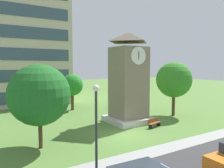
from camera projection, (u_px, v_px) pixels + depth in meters
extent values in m
plane|color=#567F38|center=(126.00, 135.00, 19.79)|extent=(160.00, 160.00, 0.00)
cube|color=#9E9E99|center=(158.00, 150.00, 16.23)|extent=(120.00, 1.60, 0.01)
cube|color=beige|center=(4.00, 27.00, 36.50)|extent=(18.94, 12.58, 25.60)
cube|color=#384C60|center=(12.00, 98.00, 31.99)|extent=(17.43, 0.10, 1.80)
cube|color=#384C60|center=(11.00, 76.00, 31.74)|extent=(17.43, 0.10, 1.80)
cube|color=#384C60|center=(10.00, 54.00, 31.48)|extent=(17.43, 0.10, 1.80)
cube|color=#384C60|center=(10.00, 31.00, 31.23)|extent=(17.43, 0.10, 1.80)
cube|color=#384C60|center=(9.00, 8.00, 30.98)|extent=(17.43, 0.10, 1.80)
cube|color=gray|center=(128.00, 85.00, 24.28)|extent=(3.32, 3.32, 8.30)
cube|color=beige|center=(128.00, 119.00, 24.59)|extent=(4.48, 4.48, 0.60)
pyramid|color=#6A5D4D|center=(129.00, 37.00, 23.87)|extent=(3.65, 3.65, 1.06)
cylinder|color=white|center=(138.00, 56.00, 22.57)|extent=(1.82, 0.12, 1.82)
cylinder|color=white|center=(141.00, 57.00, 24.93)|extent=(0.12, 1.82, 1.82)
cube|color=black|center=(139.00, 54.00, 22.50)|extent=(0.03, 0.08, 0.55)
cube|color=black|center=(139.00, 56.00, 22.50)|extent=(0.06, 0.06, 0.82)
cube|color=brown|center=(155.00, 123.00, 22.39)|extent=(1.86, 0.89, 0.06)
cube|color=brown|center=(153.00, 120.00, 22.53)|extent=(1.76, 0.48, 0.40)
cube|color=black|center=(151.00, 126.00, 21.90)|extent=(0.18, 0.44, 0.45)
cube|color=black|center=(159.00, 124.00, 22.92)|extent=(0.18, 0.44, 0.45)
cylinder|color=#333338|center=(96.00, 137.00, 11.70)|extent=(0.14, 0.14, 4.88)
sphere|color=#F2EFCC|center=(96.00, 88.00, 11.49)|extent=(0.36, 0.36, 0.36)
cylinder|color=#513823|center=(173.00, 104.00, 27.71)|extent=(0.40, 0.40, 2.99)
sphere|color=#2F8122|center=(174.00, 80.00, 27.47)|extent=(4.43, 4.43, 4.43)
cylinder|color=#513823|center=(72.00, 101.00, 31.31)|extent=(0.43, 0.43, 2.51)
sphere|color=#258224|center=(72.00, 85.00, 31.12)|extent=(3.09, 3.09, 3.09)
cylinder|color=#513823|center=(40.00, 132.00, 16.62)|extent=(0.30, 0.30, 2.46)
sphere|color=#1E6322|center=(39.00, 95.00, 16.40)|extent=(4.62, 4.62, 4.62)
cylinder|color=black|center=(211.00, 165.00, 13.05)|extent=(0.67, 0.25, 0.66)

